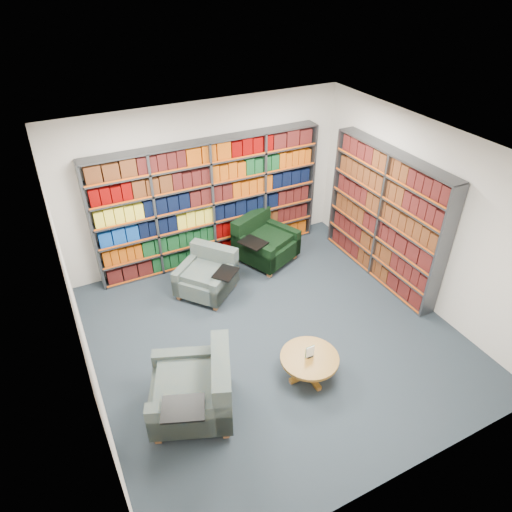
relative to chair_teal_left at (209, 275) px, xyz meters
name	(u,v)px	position (x,y,z in m)	size (l,w,h in m)	color
room_shell	(277,257)	(0.45, -1.44, 1.10)	(5.02, 5.02, 2.82)	black
bookshelf_back	(211,203)	(0.45, 0.90, 0.80)	(4.00, 0.28, 2.20)	#47494F
bookshelf_right	(384,217)	(2.79, -0.84, 0.80)	(0.28, 2.50, 2.20)	#47494F
chair_teal_left	(209,275)	(0.00, 0.00, 0.00)	(1.14, 1.14, 0.74)	#0A2140
chair_green_right	(262,243)	(1.22, 0.44, 0.03)	(1.21, 1.18, 0.82)	black
chair_teal_front	(199,391)	(-0.99, -2.18, 0.05)	(1.24, 1.28, 0.87)	#0A2140
coffee_table	(309,361)	(0.48, -2.32, -0.01)	(0.77, 0.77, 0.54)	#915926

